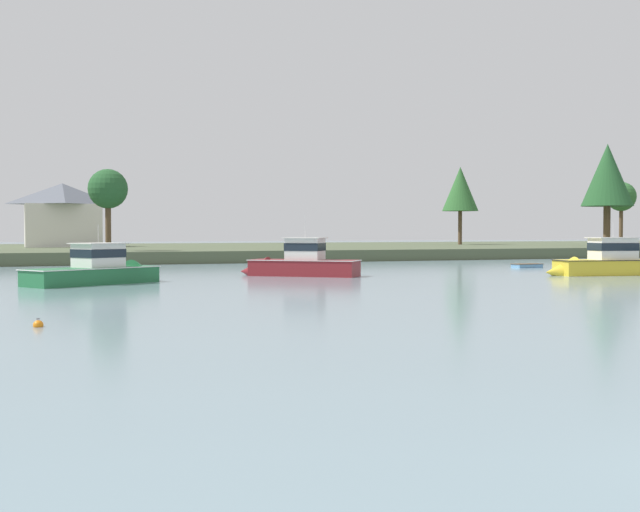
{
  "coord_description": "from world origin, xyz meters",
  "views": [
    {
      "loc": [
        -10.0,
        -7.14,
        3.2
      ],
      "look_at": [
        8.8,
        42.26,
        1.58
      ],
      "focal_mm": 45.74,
      "sensor_mm": 36.0,
      "label": 1
    }
  ],
  "objects_px": {
    "cruiser_green": "(106,275)",
    "mooring_buoy_orange": "(38,325)",
    "cruiser_maroon": "(295,267)",
    "dinghy_skyblue": "(527,266)",
    "dinghy_navy": "(322,267)",
    "cruiser_yellow": "(602,266)"
  },
  "relations": [
    {
      "from": "cruiser_yellow",
      "to": "dinghy_navy",
      "type": "height_order",
      "value": "cruiser_yellow"
    },
    {
      "from": "cruiser_green",
      "to": "mooring_buoy_orange",
      "type": "bearing_deg",
      "value": -101.53
    },
    {
      "from": "cruiser_green",
      "to": "cruiser_maroon",
      "type": "distance_m",
      "value": 14.11
    },
    {
      "from": "cruiser_green",
      "to": "mooring_buoy_orange",
      "type": "distance_m",
      "value": 22.95
    },
    {
      "from": "cruiser_green",
      "to": "cruiser_maroon",
      "type": "relative_size",
      "value": 1.12
    },
    {
      "from": "dinghy_skyblue",
      "to": "cruiser_green",
      "type": "distance_m",
      "value": 37.94
    },
    {
      "from": "cruiser_maroon",
      "to": "mooring_buoy_orange",
      "type": "xyz_separation_m",
      "value": [
        -18.16,
        -26.32,
        -0.54
      ]
    },
    {
      "from": "dinghy_navy",
      "to": "mooring_buoy_orange",
      "type": "bearing_deg",
      "value": -123.82
    },
    {
      "from": "dinghy_skyblue",
      "to": "cruiser_maroon",
      "type": "relative_size",
      "value": 0.33
    },
    {
      "from": "cruiser_maroon",
      "to": "mooring_buoy_orange",
      "type": "relative_size",
      "value": 21.4
    },
    {
      "from": "cruiser_yellow",
      "to": "dinghy_skyblue",
      "type": "relative_size",
      "value": 3.41
    },
    {
      "from": "dinghy_skyblue",
      "to": "mooring_buoy_orange",
      "type": "bearing_deg",
      "value": -142.8
    },
    {
      "from": "dinghy_skyblue",
      "to": "cruiser_maroon",
      "type": "bearing_deg",
      "value": -167.55
    },
    {
      "from": "dinghy_skyblue",
      "to": "mooring_buoy_orange",
      "type": "xyz_separation_m",
      "value": [
        -41.44,
        -31.46,
        -0.06
      ]
    },
    {
      "from": "cruiser_green",
      "to": "mooring_buoy_orange",
      "type": "height_order",
      "value": "cruiser_green"
    },
    {
      "from": "cruiser_maroon",
      "to": "cruiser_green",
      "type": "bearing_deg",
      "value": -164.21
    },
    {
      "from": "dinghy_navy",
      "to": "mooring_buoy_orange",
      "type": "distance_m",
      "value": 42.54
    },
    {
      "from": "cruiser_green",
      "to": "dinghy_navy",
      "type": "relative_size",
      "value": 2.34
    },
    {
      "from": "cruiser_yellow",
      "to": "cruiser_maroon",
      "type": "xyz_separation_m",
      "value": [
        -21.19,
        7.04,
        -0.04
      ]
    },
    {
      "from": "cruiser_maroon",
      "to": "cruiser_yellow",
      "type": "bearing_deg",
      "value": -18.37
    },
    {
      "from": "mooring_buoy_orange",
      "to": "cruiser_maroon",
      "type": "bearing_deg",
      "value": 55.39
    },
    {
      "from": "cruiser_yellow",
      "to": "cruiser_green",
      "type": "distance_m",
      "value": 34.91
    }
  ]
}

